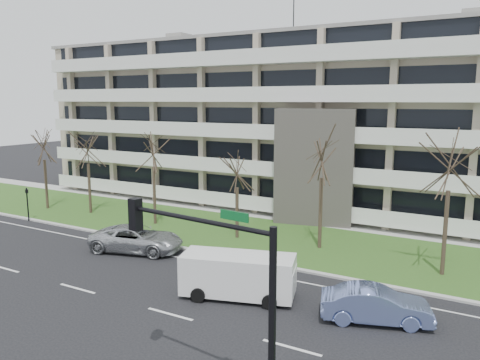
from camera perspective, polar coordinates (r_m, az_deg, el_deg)
The scene contains 17 objects.
ground at distance 22.40m, azimuth -8.52°, elevation -15.87°, with size 160.00×160.00×0.00m, color black.
grass_verge at distance 32.90m, azimuth 5.56°, elevation -7.30°, with size 90.00×10.00×0.06m, color #2F541C.
curb at distance 28.61m, azimuth 1.46°, elevation -9.84°, with size 90.00×0.35×0.12m, color #B2B2AD.
sidewalk at distance 37.82m, azimuth 8.93°, elevation -5.10°, with size 90.00×2.00×0.08m, color #B2B2AD.
lane_edge_line at distance 27.39m, azimuth -0.03°, elevation -10.87°, with size 90.00×0.12×0.01m, color white.
apartment_building at distance 43.10m, azimuth 12.38°, elevation 6.81°, with size 60.50×15.10×18.75m.
silver_pickup at distance 31.05m, azimuth -12.46°, elevation -7.00°, with size 2.74×5.95×1.65m, color #B3B6BB.
blue_sedan at distance 22.01m, azimuth 16.23°, elevation -14.40°, with size 1.66×4.76×1.57m, color #7B8FD6.
white_van at distance 23.40m, azimuth -0.06°, elevation -11.18°, with size 5.90×3.53×2.15m.
traffic_signal at distance 14.03m, azimuth -2.68°, elevation -12.78°, with size 5.68×0.96×6.60m.
pedestrian_signal at distance 41.24m, azimuth -24.51°, elevation -2.22°, with size 0.31×0.28×2.71m.
tree_0 at distance 44.57m, azimuth -22.89°, elevation 4.50°, with size 3.97×3.97×7.93m.
tree_1 at distance 41.48m, azimuth -18.14°, elevation 4.20°, with size 3.85×3.85×7.71m.
tree_2 at distance 36.45m, azimuth -10.58°, elevation 4.34°, with size 4.06×4.06×8.13m.
tree_3 at distance 32.22m, azimuth -0.37°, elevation 1.51°, with size 3.24×3.24×6.48m.
tree_4 at distance 30.19m, azimuth 10.00°, elevation 3.69°, with size 4.20×4.20×8.41m.
tree_5 at distance 27.39m, azimuth 24.31°, elevation 2.64°, with size 4.29×4.29×8.58m.
Camera 1 is at (12.54, -15.86, 9.64)m, focal length 35.00 mm.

